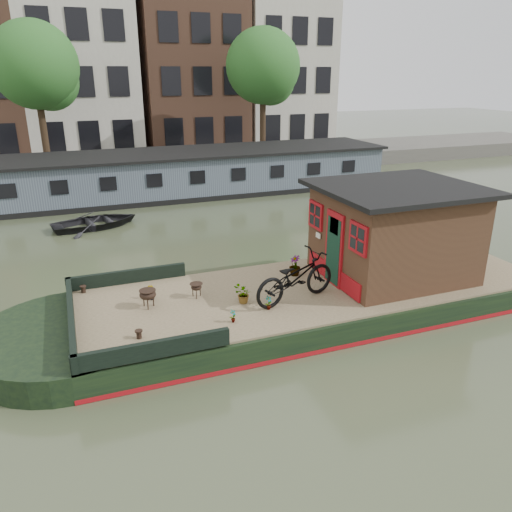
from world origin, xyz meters
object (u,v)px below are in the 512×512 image
object	(u,v)px
bicycle	(295,277)
dinghy	(95,219)
cabin	(394,231)
potted_plant_a	(269,303)
brazier_front	(196,290)
brazier_rear	(148,299)

from	to	relation	value
bicycle	dinghy	xyz separation A→B (m)	(-3.89, 10.17, -0.90)
cabin	potted_plant_a	bearing A→B (deg)	-168.31
potted_plant_a	dinghy	bearing A→B (deg)	106.67
potted_plant_a	dinghy	size ratio (longest dim) A/B	0.10
bicycle	brazier_front	bearing A→B (deg)	50.77
brazier_front	dinghy	bearing A→B (deg)	100.79
bicycle	dinghy	size ratio (longest dim) A/B	0.68
bicycle	brazier_front	distance (m)	2.40
potted_plant_a	brazier_rear	distance (m)	2.78
brazier_front	cabin	bearing A→B (deg)	-4.92
bicycle	cabin	bearing A→B (deg)	-93.87
brazier_rear	dinghy	xyz separation A→B (m)	(-0.57, 9.30, -0.53)
cabin	brazier_front	distance (m)	5.36
bicycle	potted_plant_a	distance (m)	0.91
dinghy	bicycle	bearing A→B (deg)	-170.71
cabin	brazier_rear	bearing A→B (deg)	177.23
cabin	dinghy	distance (m)	11.98
bicycle	potted_plant_a	xyz separation A→B (m)	(-0.77, -0.24, -0.42)
potted_plant_a	brazier_front	bearing A→B (deg)	137.65
potted_plant_a	brazier_front	size ratio (longest dim) A/B	0.95
brazier_rear	dinghy	distance (m)	9.34
bicycle	brazier_rear	xyz separation A→B (m)	(-3.32, 0.87, -0.37)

